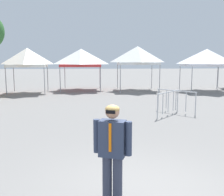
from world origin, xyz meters
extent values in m
plane|color=slate|center=(0.00, 0.00, 0.00)|extent=(140.00, 140.00, 0.00)
cylinder|color=#9E9EA3|center=(-6.88, 14.09, 1.09)|extent=(0.06, 0.06, 2.17)
cylinder|color=#9E9EA3|center=(-4.28, 14.30, 1.09)|extent=(0.06, 0.06, 2.17)
cylinder|color=#9E9EA3|center=(-7.08, 16.69, 1.09)|extent=(0.06, 0.06, 2.17)
cylinder|color=#9E9EA3|center=(-4.48, 16.89, 1.09)|extent=(0.06, 0.06, 2.17)
pyramid|color=white|center=(-5.68, 15.49, 2.77)|extent=(2.94, 2.94, 1.19)
cube|color=white|center=(-5.68, 15.49, 2.07)|extent=(2.91, 2.91, 0.20)
cylinder|color=#9E9EA3|center=(-3.36, 15.75, 1.07)|extent=(0.06, 0.06, 2.14)
cylinder|color=#9E9EA3|center=(-0.25, 15.69, 1.07)|extent=(0.06, 0.06, 2.14)
cylinder|color=#9E9EA3|center=(-3.30, 18.85, 1.07)|extent=(0.06, 0.06, 2.14)
cylinder|color=#9E9EA3|center=(-0.20, 18.80, 1.07)|extent=(0.06, 0.06, 2.14)
pyramid|color=white|center=(-1.78, 17.27, 2.76)|extent=(3.31, 3.31, 1.24)
cube|color=red|center=(-1.78, 17.27, 2.04)|extent=(3.28, 3.28, 0.20)
cylinder|color=#9E9EA3|center=(1.24, 15.23, 1.15)|extent=(0.06, 0.06, 2.31)
cylinder|color=#9E9EA3|center=(4.27, 15.14, 1.15)|extent=(0.06, 0.06, 2.31)
cylinder|color=#9E9EA3|center=(1.32, 18.26, 1.15)|extent=(0.06, 0.06, 2.31)
cylinder|color=#9E9EA3|center=(4.35, 18.17, 1.15)|extent=(0.06, 0.06, 2.31)
pyramid|color=white|center=(2.80, 16.70, 2.95)|extent=(3.27, 3.27, 1.28)
cube|color=white|center=(2.80, 16.70, 2.21)|extent=(3.24, 3.24, 0.20)
cylinder|color=#9E9EA3|center=(6.42, 14.17, 1.09)|extent=(0.06, 0.06, 2.19)
cylinder|color=#9E9EA3|center=(6.63, 17.42, 1.09)|extent=(0.06, 0.06, 2.19)
cylinder|color=#9E9EA3|center=(9.88, 17.20, 1.09)|extent=(0.06, 0.06, 2.19)
pyramid|color=white|center=(8.15, 15.69, 2.77)|extent=(3.64, 3.64, 1.16)
cube|color=white|center=(8.15, 15.69, 2.09)|extent=(3.60, 3.60, 0.20)
cylinder|color=#9E9EA3|center=(10.84, 19.01, 1.17)|extent=(0.06, 0.06, 2.34)
cylinder|color=#33384C|center=(-0.70, -0.38, 0.46)|extent=(0.16, 0.16, 0.92)
cylinder|color=#33384C|center=(-0.53, -0.44, 0.46)|extent=(0.16, 0.16, 0.92)
cube|color=#2D3851|center=(-0.62, -0.41, 1.22)|extent=(0.48, 0.37, 0.60)
cylinder|color=#2D3851|center=(-0.87, -0.31, 1.24)|extent=(0.11, 0.11, 0.56)
cylinder|color=#2D3851|center=(-0.36, -0.50, 1.24)|extent=(0.11, 0.11, 0.56)
sphere|color=tan|center=(-0.62, -0.41, 1.67)|extent=(0.23, 0.23, 0.23)
ellipsoid|color=tan|center=(-0.62, -0.41, 1.71)|extent=(0.23, 0.23, 0.14)
cube|color=black|center=(-0.65, -0.51, 1.68)|extent=(0.15, 0.08, 0.06)
cube|color=orange|center=(-0.66, -0.53, 1.27)|extent=(0.05, 0.03, 0.46)
cylinder|color=#B7BABF|center=(2.52, 6.94, 1.05)|extent=(1.47, 1.57, 0.05)
cylinder|color=#B7BABF|center=(3.20, 7.67, 0.53)|extent=(0.04, 0.04, 1.05)
cylinder|color=#B7BABF|center=(1.84, 6.21, 0.53)|extent=(0.04, 0.04, 1.05)
cylinder|color=#B7BABF|center=(2.87, 7.32, 0.58)|extent=(0.04, 0.04, 0.92)
cylinder|color=#B7BABF|center=(2.52, 6.94, 0.58)|extent=(0.04, 0.04, 0.92)
cylinder|color=#B7BABF|center=(2.16, 6.55, 0.58)|extent=(0.04, 0.04, 0.92)
cylinder|color=#B7BABF|center=(3.04, 7.45, 1.05)|extent=(1.43, 1.60, 0.05)
cylinder|color=#B7BABF|center=(3.70, 6.71, 0.53)|extent=(0.04, 0.04, 1.05)
cylinder|color=#B7BABF|center=(2.37, 8.20, 0.53)|extent=(0.04, 0.04, 1.05)
cylinder|color=#B7BABF|center=(3.39, 7.06, 0.58)|extent=(0.04, 0.04, 0.92)
cylinder|color=#B7BABF|center=(3.04, 7.45, 0.58)|extent=(0.04, 0.04, 0.92)
cylinder|color=#B7BABF|center=(2.69, 7.84, 0.58)|extent=(0.04, 0.04, 0.92)
camera|label=1|loc=(-0.94, -4.51, 2.49)|focal=41.86mm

